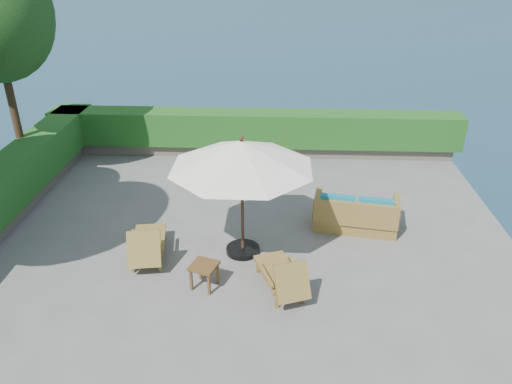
{
  "coord_description": "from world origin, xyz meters",
  "views": [
    {
      "loc": [
        0.75,
        -8.77,
        5.94
      ],
      "look_at": [
        0.3,
        0.8,
        1.1
      ],
      "focal_mm": 35.0,
      "sensor_mm": 36.0,
      "label": 1
    }
  ],
  "objects_px": {
    "patio_umbrella": "(242,156)",
    "side_table": "(204,269)",
    "wicker_loveseat": "(356,214)",
    "lounge_right": "(283,275)",
    "lounge_left": "(147,244)"
  },
  "relations": [
    {
      "from": "patio_umbrella",
      "to": "side_table",
      "type": "bearing_deg",
      "value": -117.87
    },
    {
      "from": "lounge_left",
      "to": "wicker_loveseat",
      "type": "height_order",
      "value": "wicker_loveseat"
    },
    {
      "from": "lounge_right",
      "to": "wicker_loveseat",
      "type": "height_order",
      "value": "wicker_loveseat"
    },
    {
      "from": "lounge_left",
      "to": "side_table",
      "type": "xyz_separation_m",
      "value": [
        1.3,
        -0.86,
        0.04
      ]
    },
    {
      "from": "patio_umbrella",
      "to": "wicker_loveseat",
      "type": "xyz_separation_m",
      "value": [
        2.5,
        1.12,
        -1.87
      ]
    },
    {
      "from": "lounge_right",
      "to": "side_table",
      "type": "distance_m",
      "value": 1.48
    },
    {
      "from": "patio_umbrella",
      "to": "lounge_right",
      "type": "distance_m",
      "value": 2.41
    },
    {
      "from": "patio_umbrella",
      "to": "wicker_loveseat",
      "type": "height_order",
      "value": "patio_umbrella"
    },
    {
      "from": "patio_umbrella",
      "to": "lounge_left",
      "type": "distance_m",
      "value": 2.71
    },
    {
      "from": "lounge_left",
      "to": "lounge_right",
      "type": "relative_size",
      "value": 1.01
    },
    {
      "from": "lounge_right",
      "to": "wicker_loveseat",
      "type": "xyz_separation_m",
      "value": [
        1.66,
        2.4,
        -0.01
      ]
    },
    {
      "from": "side_table",
      "to": "lounge_right",
      "type": "bearing_deg",
      "value": -2.56
    },
    {
      "from": "side_table",
      "to": "wicker_loveseat",
      "type": "distance_m",
      "value": 3.92
    },
    {
      "from": "lounge_left",
      "to": "lounge_right",
      "type": "xyz_separation_m",
      "value": [
        2.78,
        -0.93,
        -0.01
      ]
    },
    {
      "from": "side_table",
      "to": "wicker_loveseat",
      "type": "relative_size",
      "value": 0.3
    }
  ]
}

